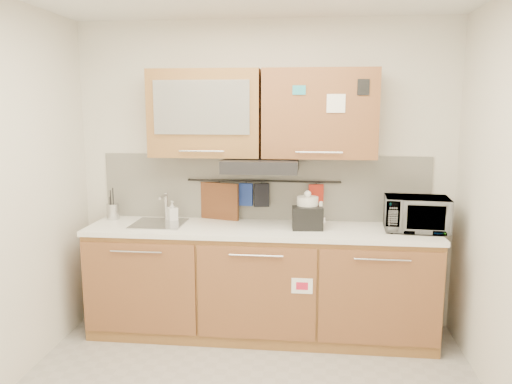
# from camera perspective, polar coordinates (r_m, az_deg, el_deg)

# --- Properties ---
(wall_back) EXTENTS (3.20, 0.00, 3.20)m
(wall_back) POSITION_cam_1_polar(r_m,az_deg,el_deg) (4.29, 0.91, 1.89)
(wall_back) COLOR silver
(wall_back) RESTS_ON ground
(base_cabinet) EXTENTS (2.80, 0.64, 0.88)m
(base_cabinet) POSITION_cam_1_polar(r_m,az_deg,el_deg) (4.21, 0.48, -10.85)
(base_cabinet) COLOR olive
(base_cabinet) RESTS_ON floor
(countertop) EXTENTS (2.82, 0.62, 0.04)m
(countertop) POSITION_cam_1_polar(r_m,az_deg,el_deg) (4.06, 0.48, -4.32)
(countertop) COLOR white
(countertop) RESTS_ON base_cabinet
(backsplash) EXTENTS (2.80, 0.02, 0.56)m
(backsplash) POSITION_cam_1_polar(r_m,az_deg,el_deg) (4.29, 0.89, 0.54)
(backsplash) COLOR silver
(backsplash) RESTS_ON countertop
(upper_cabinets) EXTENTS (1.82, 0.37, 0.70)m
(upper_cabinets) POSITION_cam_1_polar(r_m,az_deg,el_deg) (4.07, 0.62, 8.96)
(upper_cabinets) COLOR olive
(upper_cabinets) RESTS_ON wall_back
(range_hood) EXTENTS (0.60, 0.46, 0.10)m
(range_hood) POSITION_cam_1_polar(r_m,az_deg,el_deg) (4.03, 0.58, 3.09)
(range_hood) COLOR black
(range_hood) RESTS_ON upper_cabinets
(sink) EXTENTS (0.42, 0.40, 0.26)m
(sink) POSITION_cam_1_polar(r_m,az_deg,el_deg) (4.24, -11.00, -3.55)
(sink) COLOR silver
(sink) RESTS_ON countertop
(utensil_rail) EXTENTS (1.30, 0.02, 0.02)m
(utensil_rail) POSITION_cam_1_polar(r_m,az_deg,el_deg) (4.24, 0.84, 1.26)
(utensil_rail) COLOR black
(utensil_rail) RESTS_ON backsplash
(utensil_crock) EXTENTS (0.11, 0.11, 0.27)m
(utensil_crock) POSITION_cam_1_polar(r_m,az_deg,el_deg) (4.50, -16.04, -2.12)
(utensil_crock) COLOR #BBBCC0
(utensil_crock) RESTS_ON countertop
(kettle) EXTENTS (0.22, 0.19, 0.30)m
(kettle) POSITION_cam_1_polar(r_m,az_deg,el_deg) (4.05, 5.91, -2.37)
(kettle) COLOR white
(kettle) RESTS_ON countertop
(toaster) EXTENTS (0.25, 0.16, 0.18)m
(toaster) POSITION_cam_1_polar(r_m,az_deg,el_deg) (3.99, 5.90, -2.96)
(toaster) COLOR black
(toaster) RESTS_ON countertop
(microwave) EXTENTS (0.51, 0.36, 0.27)m
(microwave) POSITION_cam_1_polar(r_m,az_deg,el_deg) (4.11, 17.84, -2.41)
(microwave) COLOR #999999
(microwave) RESTS_ON countertop
(soap_bottle) EXTENTS (0.11, 0.11, 0.17)m
(soap_bottle) POSITION_cam_1_polar(r_m,az_deg,el_deg) (4.31, -9.56, -2.16)
(soap_bottle) COLOR #999999
(soap_bottle) RESTS_ON countertop
(cutting_board) EXTENTS (0.34, 0.12, 0.43)m
(cutting_board) POSITION_cam_1_polar(r_m,az_deg,el_deg) (4.32, -4.18, -1.79)
(cutting_board) COLOR brown
(cutting_board) RESTS_ON utensil_rail
(oven_mitt) EXTENTS (0.12, 0.04, 0.19)m
(oven_mitt) POSITION_cam_1_polar(r_m,az_deg,el_deg) (4.26, -1.16, -0.29)
(oven_mitt) COLOR navy
(oven_mitt) RESTS_ON utensil_rail
(dark_pouch) EXTENTS (0.13, 0.06, 0.20)m
(dark_pouch) POSITION_cam_1_polar(r_m,az_deg,el_deg) (4.25, 0.65, -0.36)
(dark_pouch) COLOR black
(dark_pouch) RESTS_ON utensil_rail
(pot_holder) EXTENTS (0.13, 0.04, 0.15)m
(pot_holder) POSITION_cam_1_polar(r_m,az_deg,el_deg) (4.23, 6.87, -0.18)
(pot_holder) COLOR #A92416
(pot_holder) RESTS_ON utensil_rail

